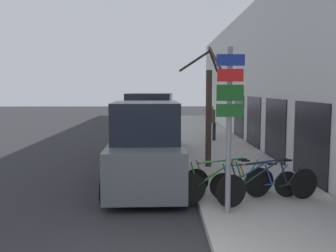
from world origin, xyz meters
TOP-DOWN VIEW (x-y plane):
  - ground_plane at (0.00, 11.20)m, footprint 80.00×80.00m
  - sidewalk_curb at (2.60, 14.00)m, footprint 3.20×32.00m
  - building_facade at (4.35, 13.90)m, footprint 0.23×32.00m
  - signpost at (1.53, 2.70)m, footprint 0.56×0.13m
  - bicycle_0 at (2.55, 3.34)m, footprint 2.48×0.88m
  - bicycle_1 at (1.62, 3.53)m, footprint 2.29×0.82m
  - bicycle_2 at (2.34, 3.72)m, footprint 2.14×0.44m
  - bicycle_3 at (1.81, 4.18)m, footprint 2.20×0.44m
  - parked_car_0 at (-0.24, 5.17)m, footprint 2.17×4.44m
  - parked_car_1 at (-0.29, 10.18)m, footprint 2.31×4.35m
  - pedestrian_near at (2.59, 13.40)m, footprint 0.45×0.39m
  - street_tree at (1.68, 7.33)m, footprint 1.39×1.70m

SIDE VIEW (x-z plane):
  - ground_plane at x=0.00m, z-range 0.00..0.00m
  - sidewalk_curb at x=2.60m, z-range 0.00..0.15m
  - bicycle_3 at x=1.81m, z-range 0.10..0.93m
  - bicycle_2 at x=2.34m, z-range 0.09..0.94m
  - bicycle_1 at x=1.62m, z-range 0.08..1.04m
  - bicycle_0 at x=2.55m, z-range 0.08..1.06m
  - parked_car_0 at x=-0.24m, z-range -0.12..2.21m
  - parked_car_1 at x=-0.29m, z-range -0.13..2.36m
  - pedestrian_near at x=2.59m, z-range 0.28..2.02m
  - street_tree at x=1.68m, z-range 0.07..3.92m
  - signpost at x=1.53m, z-range 0.36..3.70m
  - building_facade at x=4.35m, z-range -0.04..6.46m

